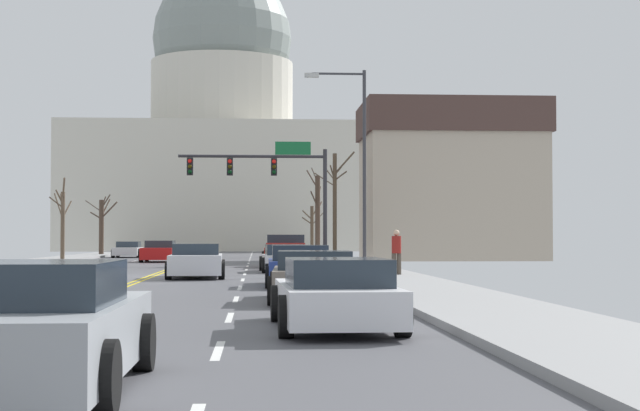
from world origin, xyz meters
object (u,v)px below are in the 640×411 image
signal_gantry (271,175)px  pickup_truck_near_00 (286,252)px  sedan_oncoming_01 (128,250)px  sedan_near_05 (335,295)px  sedan_near_03 (299,267)px  sedan_near_02 (196,262)px  sedan_near_06 (36,330)px  sedan_near_01 (285,259)px  sedan_oncoming_00 (160,252)px  pedestrian_00 (396,250)px  street_lamp_right (356,151)px  sedan_near_04 (314,277)px

signal_gantry → pickup_truck_near_00: signal_gantry is taller
sedan_oncoming_01 → sedan_near_05: bearing=-79.1°
sedan_near_05 → sedan_oncoming_01: (-10.55, 54.76, -0.01)m
signal_gantry → sedan_near_03: 22.54m
signal_gantry → sedan_near_02: signal_gantry is taller
sedan_near_06 → signal_gantry: bearing=86.1°
sedan_near_03 → sedan_near_06: (-3.40, -19.86, 0.02)m
sedan_near_01 → sedan_near_03: 11.82m
sedan_near_06 → sedan_oncoming_01: sedan_near_06 is taller
sedan_near_03 → sedan_near_05: 13.76m
sedan_oncoming_00 → pedestrian_00: bearing=-65.4°
sedan_near_01 → sedan_near_05: (0.09, -25.58, -0.00)m
street_lamp_right → sedan_near_02: street_lamp_right is taller
sedan_near_01 → sedan_near_03: sedan_near_03 is taller
street_lamp_right → sedan_near_01: street_lamp_right is taller
pedestrian_00 → sedan_near_05: bearing=-101.1°
signal_gantry → pedestrian_00: 18.00m
pickup_truck_near_00 → sedan_near_05: (-0.13, -32.36, -0.17)m
sedan_near_01 → sedan_oncoming_00: sedan_oncoming_00 is taller
sedan_near_03 → pedestrian_00: (3.70, 5.05, 0.44)m
sedan_oncoming_01 → sedan_near_02: bearing=-78.6°
pickup_truck_near_00 → sedan_near_05: size_ratio=1.21×
street_lamp_right → sedan_near_02: (-6.09, -2.50, -4.26)m
sedan_near_02 → sedan_near_05: sedan_near_02 is taller
pickup_truck_near_00 → sedan_oncoming_01: pickup_truck_near_00 is taller
sedan_near_05 → pickup_truck_near_00: bearing=89.8°
street_lamp_right → sedan_near_04: (-2.56, -15.42, -4.29)m
signal_gantry → pickup_truck_near_00: 5.42m
sedan_near_04 → sedan_near_06: bearing=-105.0°
street_lamp_right → sedan_near_01: 6.09m
signal_gantry → sedan_near_03: size_ratio=1.74×
sedan_near_05 → sedan_near_06: sedan_near_06 is taller
sedan_near_01 → sedan_near_04: size_ratio=0.98×
sedan_oncoming_00 → sedan_near_06: bearing=-85.7°
sedan_near_03 → sedan_near_06: 20.15m
signal_gantry → pedestrian_00: bearing=-76.0°
pickup_truck_near_00 → sedan_oncoming_01: (-10.68, 22.40, -0.17)m
pedestrian_00 → sedan_oncoming_01: bearing=111.6°
street_lamp_right → sedan_oncoming_01: (-13.16, 32.56, -4.30)m
pickup_truck_near_00 → sedan_near_03: 18.60m
sedan_near_02 → sedan_near_05: bearing=-80.0°
pickup_truck_near_00 → sedan_near_02: pickup_truck_near_00 is taller
pickup_truck_near_00 → sedan_oncoming_00: pickup_truck_near_00 is taller
signal_gantry → sedan_near_01: size_ratio=1.78×
pickup_truck_near_00 → pedestrian_00: bearing=-75.2°
sedan_near_01 → sedan_oncoming_00: 18.06m
pickup_truck_near_00 → sedan_near_03: pickup_truck_near_00 is taller
signal_gantry → street_lamp_right: (3.15, -13.71, 0.09)m
sedan_near_05 → pedestrian_00: bearing=78.9°
street_lamp_right → sedan_oncoming_00: bearing=115.7°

